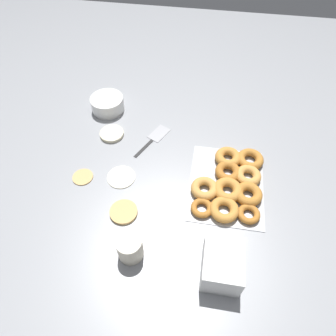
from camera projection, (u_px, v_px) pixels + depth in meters
The scene contains 10 objects.
ground_plane at pixel (142, 168), 1.25m from camera, with size 3.00×3.00×0.00m, color gray.
pancake_0 at pixel (83, 177), 1.22m from camera, with size 0.08×0.08×0.01m, color tan.
pancake_1 at pixel (121, 177), 1.22m from camera, with size 0.12×0.12×0.01m, color silver.
pancake_2 at pixel (112, 134), 1.37m from camera, with size 0.11×0.11×0.02m, color beige.
pancake_3 at pixel (124, 212), 1.11m from camera, with size 0.10×0.10×0.01m, color tan.
donut_tray at pixel (231, 183), 1.18m from camera, with size 0.38×0.29×0.04m.
batter_bowl at pixel (107, 104), 1.46m from camera, with size 0.16×0.16×0.07m.
container_stack at pixel (222, 265), 0.94m from camera, with size 0.15×0.12×0.11m.
paper_cup at pixel (130, 248), 0.98m from camera, with size 0.09×0.09×0.10m.
spatula at pixel (156, 136), 1.36m from camera, with size 0.22×0.13×0.01m.
Camera 1 is at (-0.75, -0.23, 0.98)m, focal length 32.00 mm.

